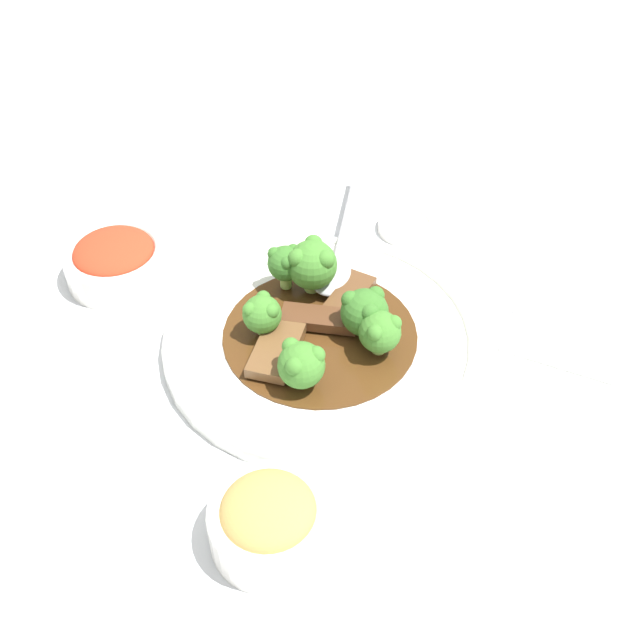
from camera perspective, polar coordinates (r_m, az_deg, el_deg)
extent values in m
plane|color=silver|center=(0.74, 0.00, -1.89)|extent=(4.00, 4.00, 0.00)
cylinder|color=white|center=(0.74, 0.00, -1.51)|extent=(0.31, 0.31, 0.01)
torus|color=white|center=(0.73, 0.00, -1.12)|extent=(0.31, 0.31, 0.01)
cylinder|color=#4C2D14|center=(0.73, 0.00, -1.08)|extent=(0.19, 0.19, 0.00)
cube|color=brown|center=(0.76, 2.16, 1.73)|extent=(0.07, 0.03, 0.01)
cube|color=brown|center=(0.71, -3.36, -2.29)|extent=(0.08, 0.05, 0.01)
cube|color=#56331E|center=(0.73, -0.07, 0.10)|extent=(0.05, 0.08, 0.01)
cylinder|color=#7FA84C|center=(0.71, 4.47, -2.07)|extent=(0.01, 0.01, 0.01)
sphere|color=#427F2D|center=(0.70, 4.55, -0.95)|extent=(0.04, 0.04, 0.04)
sphere|color=#427F2D|center=(0.68, 4.22, -0.97)|extent=(0.02, 0.02, 0.02)
sphere|color=#427F2D|center=(0.69, 5.63, -0.24)|extent=(0.02, 0.02, 0.02)
sphere|color=#427F2D|center=(0.69, 3.97, 0.29)|extent=(0.02, 0.02, 0.02)
cylinder|color=#8EB756|center=(0.77, -2.61, 3.09)|extent=(0.01, 0.01, 0.02)
sphere|color=#387028|center=(0.76, -2.66, 4.34)|extent=(0.04, 0.04, 0.04)
sphere|color=#387028|center=(0.74, -2.49, 4.39)|extent=(0.01, 0.01, 0.01)
sphere|color=#387028|center=(0.76, -2.06, 5.31)|extent=(0.01, 0.01, 0.01)
sphere|color=#387028|center=(0.76, -3.51, 5.06)|extent=(0.01, 0.01, 0.01)
cylinder|color=#8EB756|center=(0.73, -4.35, -0.61)|extent=(0.01, 0.01, 0.01)
sphere|color=#427F2D|center=(0.72, -4.43, 0.44)|extent=(0.04, 0.04, 0.04)
sphere|color=#427F2D|center=(0.70, -3.73, 0.68)|extent=(0.01, 0.01, 0.01)
sphere|color=#427F2D|center=(0.72, -4.34, 1.69)|extent=(0.01, 0.01, 0.01)
sphere|color=#427F2D|center=(0.71, -5.36, 0.77)|extent=(0.01, 0.01, 0.01)
cylinder|color=#8EB756|center=(0.68, -1.41, -4.58)|extent=(0.01, 0.01, 0.01)
sphere|color=#427F2D|center=(0.67, -1.44, -3.46)|extent=(0.04, 0.04, 0.04)
sphere|color=#427F2D|center=(0.66, -0.29, -2.68)|extent=(0.02, 0.02, 0.02)
sphere|color=#427F2D|center=(0.67, -2.10, -2.07)|extent=(0.02, 0.02, 0.02)
sphere|color=#427F2D|center=(0.65, -1.97, -3.54)|extent=(0.02, 0.02, 0.02)
cylinder|color=#7FA84C|center=(0.73, 3.35, -0.62)|extent=(0.02, 0.02, 0.01)
sphere|color=#387028|center=(0.71, 3.42, 0.58)|extent=(0.05, 0.05, 0.05)
sphere|color=#387028|center=(0.71, 4.24, 1.89)|extent=(0.02, 0.02, 0.02)
sphere|color=#387028|center=(0.71, 2.32, 1.54)|extent=(0.02, 0.02, 0.02)
sphere|color=#387028|center=(0.69, 3.83, 0.56)|extent=(0.02, 0.02, 0.02)
cylinder|color=#8EB756|center=(0.77, -0.59, 2.79)|extent=(0.02, 0.02, 0.01)
sphere|color=#427F2D|center=(0.75, -0.60, 4.23)|extent=(0.05, 0.05, 0.05)
sphere|color=#427F2D|center=(0.76, -0.51, 5.80)|extent=(0.02, 0.02, 0.02)
sphere|color=#427F2D|center=(0.74, -1.72, 4.72)|extent=(0.02, 0.02, 0.02)
sphere|color=#427F2D|center=(0.74, 0.40, 4.62)|extent=(0.02, 0.02, 0.02)
ellipsoid|color=#B7B7BC|center=(0.78, 0.93, 3.46)|extent=(0.08, 0.06, 0.01)
cylinder|color=#B7B7BC|center=(0.88, 2.11, 8.25)|extent=(0.17, 0.05, 0.01)
cylinder|color=white|center=(0.84, -15.16, 3.19)|extent=(0.06, 0.06, 0.01)
cylinder|color=white|center=(0.83, -15.34, 3.92)|extent=(0.11, 0.11, 0.03)
torus|color=white|center=(0.82, -15.56, 4.83)|extent=(0.11, 0.11, 0.01)
ellipsoid|color=red|center=(0.82, -15.59, 4.96)|extent=(0.09, 0.09, 0.02)
cylinder|color=white|center=(0.61, -3.80, -16.20)|extent=(0.05, 0.05, 0.01)
cylinder|color=white|center=(0.60, -3.88, -15.41)|extent=(0.09, 0.09, 0.04)
torus|color=white|center=(0.58, -3.97, -14.43)|extent=(0.09, 0.09, 0.01)
ellipsoid|color=tan|center=(0.58, -3.98, -14.28)|extent=(0.07, 0.07, 0.03)
cylinder|color=white|center=(0.89, 6.56, 7.05)|extent=(0.06, 0.06, 0.01)
torus|color=white|center=(0.88, 6.58, 7.31)|extent=(0.06, 0.06, 0.01)
cube|color=silver|center=(0.80, 18.32, -0.29)|extent=(0.13, 0.11, 0.01)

